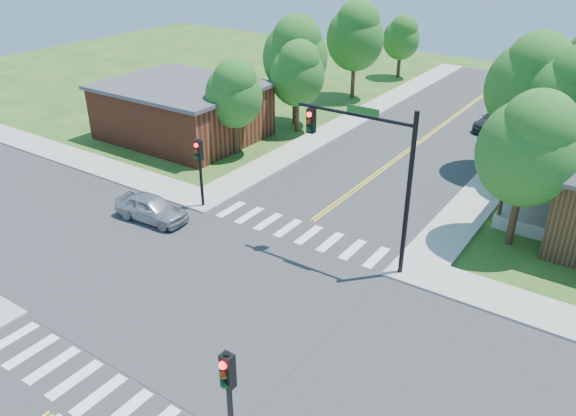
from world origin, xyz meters
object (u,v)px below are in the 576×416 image
Objects in this scene: car_dgrey at (497,120)px; signal_pole_se at (228,388)px; car_silver at (151,208)px; signal_pole_nw at (199,161)px; signal_mast_ne at (372,160)px.

signal_pole_se is at bearing -76.95° from car_dgrey.
car_dgrey is at bearing -27.39° from car_silver.
car_dgrey is at bearing 93.68° from signal_pole_se.
car_dgrey is at bearing 67.03° from signal_pole_nw.
signal_pole_nw is at bearing 135.00° from signal_pole_se.
car_dgrey is (9.10, 21.46, -1.98)m from signal_pole_nw.
signal_pole_se is 32.79m from car_dgrey.
signal_pole_se reaches higher than car_silver.
signal_mast_ne is 1.89× the size of signal_pole_se.
car_silver is 0.81× the size of car_dgrey.
signal_pole_se is at bearing -129.45° from car_silver.
signal_mast_ne reaches higher than signal_pole_se.
signal_pole_se is 15.84m from signal_pole_nw.
signal_pole_se is 1.00× the size of signal_pole_nw.
car_dgrey reaches higher than car_silver.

